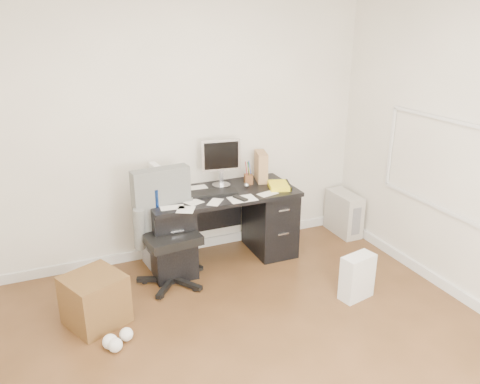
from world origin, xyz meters
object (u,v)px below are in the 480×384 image
Objects in this scene: keyboard at (213,193)px; pc_tower at (344,213)px; desk at (222,224)px; wicker_basket at (95,300)px; lcd_monitor at (221,163)px; office_chair at (170,230)px.

pc_tower is (1.64, 0.10, -0.52)m from keyboard.
desk is 1.50m from wicker_basket.
desk is at bearing 24.81° from wicker_basket.
desk is at bearing 31.31° from keyboard.
pc_tower is at bearing 1.97° from desk.
lcd_monitor is 1.02× the size of pc_tower.
office_chair is at bearing -171.56° from pc_tower.
lcd_monitor is 1.18× the size of wicker_basket.
office_chair reaches higher than desk.
keyboard is at bearing 16.90° from office_chair.
wicker_basket is (-2.89, -0.68, -0.03)m from pc_tower.
keyboard is (-0.17, -0.20, -0.24)m from lcd_monitor.
lcd_monitor reaches higher than pc_tower.
office_chair is 2.56× the size of wicker_basket.
office_chair is 2.23× the size of pc_tower.
desk is 0.62m from lcd_monitor.
wicker_basket is (-1.24, -0.58, -0.55)m from keyboard.
lcd_monitor is at bearing 28.98° from wicker_basket.
pc_tower is 2.97m from wicker_basket.
wicker_basket is at bearing -146.55° from keyboard.
keyboard is 1.48m from wicker_basket.
office_chair reaches higher than keyboard.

